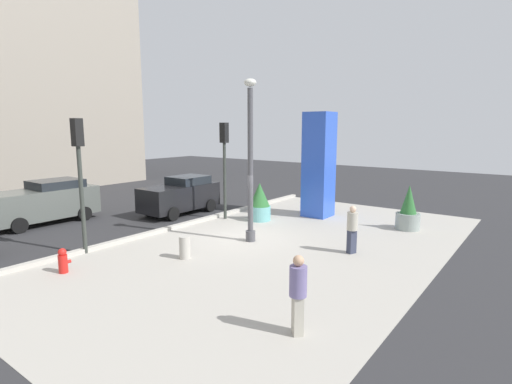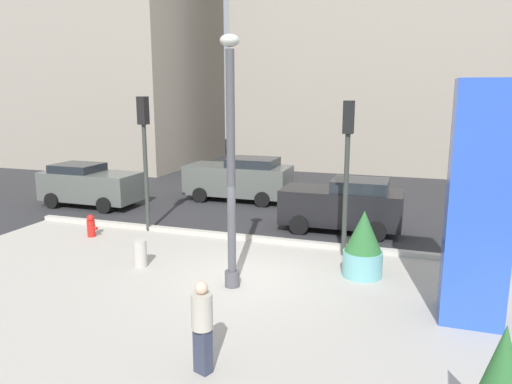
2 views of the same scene
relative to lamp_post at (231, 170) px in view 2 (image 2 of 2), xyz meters
The scene contains 14 objects.
ground_plane 5.40m from the lamp_post, 87.97° to the left, with size 60.00×60.00×0.00m, color #2D2D30.
plaza_pavement 3.22m from the lamp_post, 83.56° to the right, with size 18.00×10.00×0.02m, color #ADA89E.
curb_strip 4.64m from the lamp_post, 87.49° to the left, with size 18.00×0.24×0.16m, color #B7B2A8.
lamp_post is the anchor object (origin of this frame).
art_pillar_blue 5.35m from the lamp_post, ahead, with size 1.21×1.21×4.93m, color blue.
potted_plant_near_left 3.96m from the lamp_post, 30.53° to the left, with size 1.02×1.02×1.74m.
fire_hydrant 6.84m from the lamp_post, 157.85° to the left, with size 0.36×0.26×0.75m.
concrete_bollard 3.84m from the lamp_post, behind, with size 0.36×0.36×0.75m, color #B2ADA3.
traffic_light_far_side 3.90m from the lamp_post, 55.31° to the left, with size 0.28×0.42×4.43m.
traffic_light_corner 5.78m from the lamp_post, 141.16° to the left, with size 0.28×0.42×4.52m.
car_far_lane 9.85m from the lamp_post, 109.46° to the left, with size 4.53×2.12×1.88m.
car_passing_lane 6.31m from the lamp_post, 72.58° to the left, with size 4.04×1.95×1.81m.
car_intersection 10.83m from the lamp_post, 144.95° to the left, with size 4.07×2.02×1.74m.
pedestrian_crossing 4.22m from the lamp_post, 76.14° to the right, with size 0.47×0.47×1.65m.
Camera 2 is at (3.99, -11.01, 4.69)m, focal length 34.27 mm.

